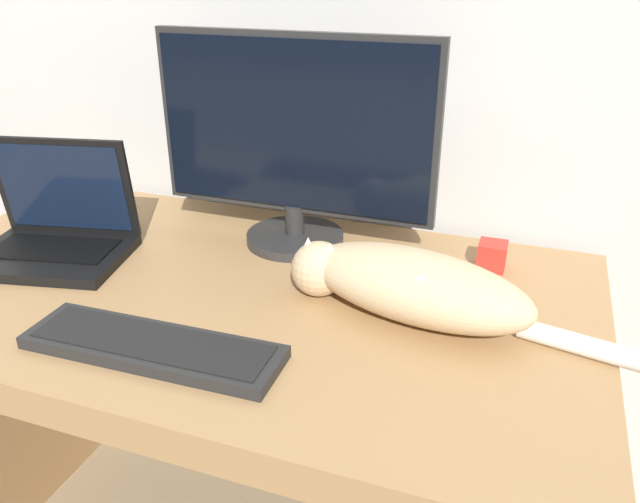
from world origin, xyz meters
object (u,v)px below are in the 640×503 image
Objects in this scene: laptop at (55,234)px; external_keyboard at (153,347)px; cat at (409,283)px; monitor at (294,142)px.

laptop reaches higher than external_keyboard.
monitor is at bearing 155.86° from cat.
cat is (0.34, 0.25, 0.05)m from external_keyboard.
monitor reaches higher than cat.
cat reaches higher than external_keyboard.
external_keyboard is at bearing -132.05° from cat.
monitor is 1.41× the size of external_keyboard.
monitor is 0.97× the size of cat.
external_keyboard is 0.42m from cat.
monitor is 1.76× the size of laptop.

